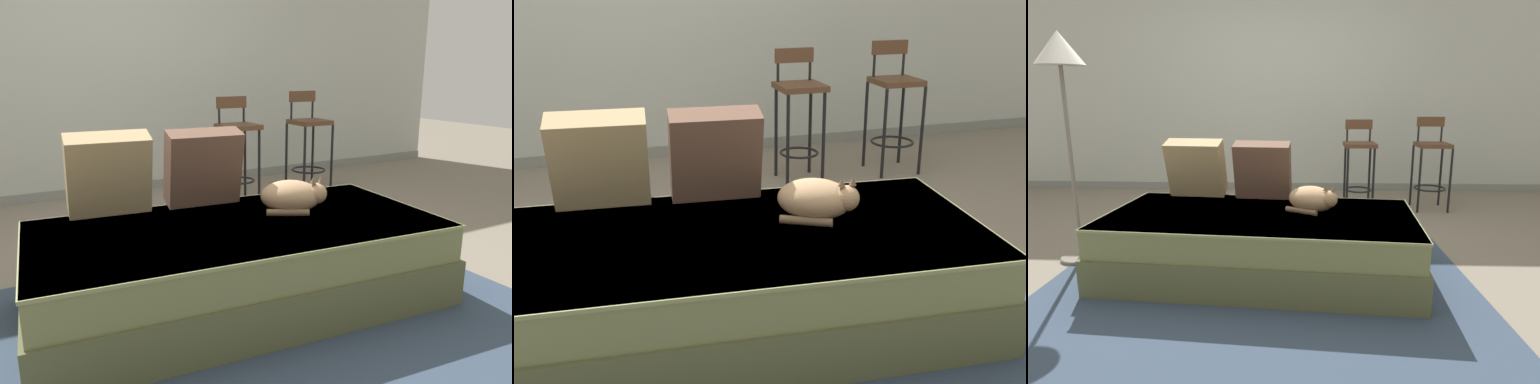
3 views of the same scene
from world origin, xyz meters
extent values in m
plane|color=slate|center=(0.00, 0.00, 0.00)|extent=(16.00, 16.00, 0.00)
cube|color=#B7BCB2|center=(0.00, 2.25, 1.30)|extent=(8.00, 0.10, 2.60)
cube|color=gray|center=(0.00, 2.20, 0.04)|extent=(8.00, 0.02, 0.09)
cube|color=#334256|center=(0.00, -0.70, 0.00)|extent=(2.73, 2.10, 0.01)
cube|color=brown|center=(0.00, -0.40, 0.12)|extent=(2.10, 1.17, 0.23)
cube|color=olive|center=(0.00, -0.40, 0.33)|extent=(2.06, 1.12, 0.19)
cube|color=#868C57|center=(0.00, -0.40, 0.42)|extent=(2.07, 1.14, 0.02)
cube|color=tan|center=(-0.52, 0.05, 0.64)|extent=(0.44, 0.29, 0.44)
cube|color=brown|center=(-0.02, 0.00, 0.64)|extent=(0.43, 0.27, 0.43)
ellipsoid|color=tan|center=(0.34, -0.35, 0.51)|extent=(0.40, 0.36, 0.17)
sphere|color=tan|center=(0.44, -0.43, 0.53)|extent=(0.11, 0.11, 0.11)
cone|color=brown|center=(0.42, -0.43, 0.60)|extent=(0.03, 0.03, 0.04)
cone|color=brown|center=(0.47, -0.43, 0.60)|extent=(0.03, 0.03, 0.04)
cylinder|color=brown|center=(0.27, -0.43, 0.45)|extent=(0.21, 0.14, 0.04)
cylinder|color=black|center=(0.74, 1.19, 0.33)|extent=(0.02, 0.02, 0.66)
cylinder|color=black|center=(1.01, 1.19, 0.33)|extent=(0.02, 0.02, 0.66)
cylinder|color=black|center=(0.74, 1.45, 0.33)|extent=(0.02, 0.02, 0.66)
cylinder|color=black|center=(1.01, 1.45, 0.33)|extent=(0.02, 0.02, 0.66)
torus|color=black|center=(0.88, 1.32, 0.20)|extent=(0.28, 0.28, 0.02)
cube|color=brown|center=(0.88, 1.32, 0.68)|extent=(0.32, 0.32, 0.04)
cylinder|color=black|center=(0.76, 1.45, 0.77)|extent=(0.02, 0.02, 0.22)
cylinder|color=black|center=(1.00, 1.45, 0.77)|extent=(0.02, 0.02, 0.22)
cube|color=brown|center=(0.88, 1.45, 0.87)|extent=(0.28, 0.03, 0.10)
cylinder|color=black|center=(1.47, 1.17, 0.33)|extent=(0.02, 0.02, 0.66)
cylinder|color=black|center=(1.77, 1.17, 0.33)|extent=(0.02, 0.02, 0.66)
cylinder|color=black|center=(1.47, 1.47, 0.33)|extent=(0.02, 0.02, 0.66)
cylinder|color=black|center=(1.77, 1.47, 0.33)|extent=(0.02, 0.02, 0.66)
torus|color=black|center=(1.62, 1.32, 0.22)|extent=(0.32, 0.32, 0.02)
cube|color=brown|center=(1.62, 1.32, 0.68)|extent=(0.32, 0.32, 0.04)
cylinder|color=black|center=(1.50, 1.45, 0.78)|extent=(0.02, 0.02, 0.25)
cylinder|color=black|center=(1.74, 1.45, 0.78)|extent=(0.02, 0.02, 0.25)
cube|color=brown|center=(1.62, 1.45, 0.90)|extent=(0.28, 0.03, 0.10)
camera|label=1|loc=(-1.07, -2.50, 1.18)|focal=35.00mm
camera|label=2|loc=(-0.56, -2.56, 1.41)|focal=42.00mm
camera|label=3|loc=(0.25, -3.10, 1.19)|focal=30.00mm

